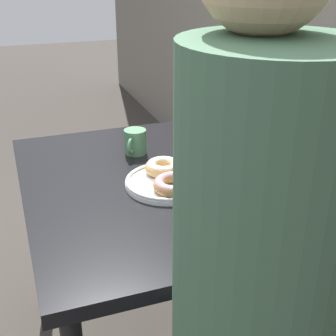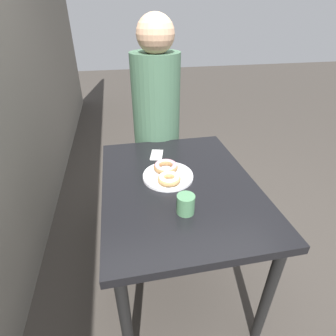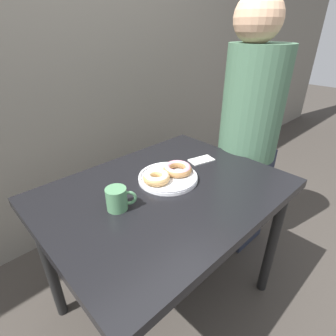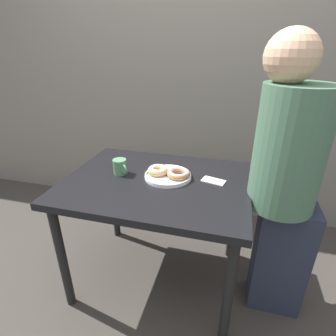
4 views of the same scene
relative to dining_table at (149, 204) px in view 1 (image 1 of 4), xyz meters
The scene contains 5 objects.
dining_table is the anchor object (origin of this frame).
donut_plate 0.13m from the dining_table, 39.68° to the left, with size 0.29×0.27×0.06m.
coffee_mug 0.26m from the dining_table, behind, with size 0.10×0.09×0.09m.
person_figure 0.69m from the dining_table, ahead, with size 0.38×0.32×1.49m.
napkin 0.33m from the dining_table, 11.88° to the left, with size 0.14×0.10×0.01m.
Camera 1 is at (1.28, -0.19, 1.39)m, focal length 50.00 mm.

